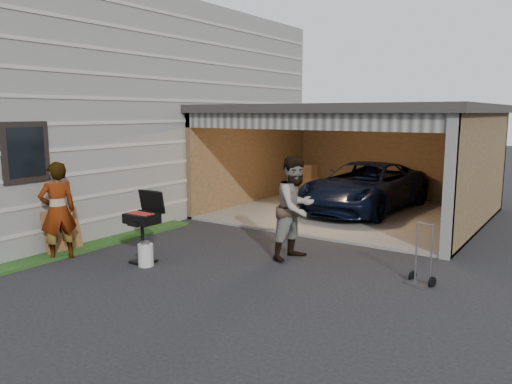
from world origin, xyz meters
TOP-DOWN VIEW (x-y plane):
  - ground at (0.00, 0.00)m, footprint 80.00×80.00m
  - house at (-6.00, 4.00)m, footprint 7.00×11.00m
  - groundcover_strip at (-2.25, -1.00)m, footprint 0.50×8.00m
  - garage at (0.76, 6.79)m, footprint 6.80×6.30m
  - minivan at (0.94, 6.90)m, footprint 2.42×4.80m
  - woman at (-2.06, -0.50)m, footprint 0.63×0.77m
  - man at (1.55, 2.00)m, footprint 0.89×1.06m
  - bbq_grill at (-0.60, 0.23)m, footprint 0.58×0.51m
  - propane_tank at (-0.41, 0.09)m, footprint 0.29×0.29m
  - plywood_panel at (-2.40, -0.20)m, footprint 0.22×0.78m
  - hand_truck at (3.92, 1.86)m, footprint 0.45×0.41m

SIDE VIEW (x-z plane):
  - ground at x=0.00m, z-range 0.00..0.00m
  - groundcover_strip at x=-2.25m, z-range 0.00..0.06m
  - hand_truck at x=3.92m, z-range -0.31..0.69m
  - propane_tank at x=-0.41m, z-range 0.00..0.40m
  - plywood_panel at x=-2.40m, z-range 0.00..0.86m
  - minivan at x=0.94m, z-range 0.00..1.30m
  - bbq_grill at x=-0.60m, z-range 0.12..1.42m
  - woman at x=-2.06m, z-range 0.00..1.83m
  - man at x=1.55m, z-range 0.00..1.93m
  - garage at x=0.76m, z-range 0.42..3.32m
  - house at x=-6.00m, z-range 0.00..5.50m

